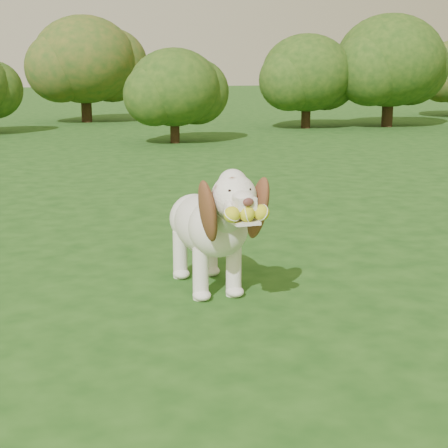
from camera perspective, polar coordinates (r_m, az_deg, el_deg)
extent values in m
plane|color=#184112|center=(3.32, -9.18, -7.81)|extent=(80.00, 80.00, 0.00)
ellipsoid|color=white|center=(3.68, -1.58, -0.06)|extent=(0.33, 0.60, 0.31)
ellipsoid|color=white|center=(3.46, -0.48, -0.27)|extent=(0.32, 0.32, 0.31)
ellipsoid|color=white|center=(3.87, -2.49, 0.46)|extent=(0.29, 0.29, 0.28)
cylinder|color=white|center=(3.33, 0.15, 0.65)|extent=(0.17, 0.25, 0.24)
sphere|color=white|center=(3.20, 0.83, 2.28)|extent=(0.22, 0.22, 0.22)
sphere|color=white|center=(3.21, 0.73, 3.36)|extent=(0.15, 0.15, 0.14)
cube|color=white|center=(3.09, 1.59, 1.80)|extent=(0.09, 0.13, 0.06)
ellipsoid|color=#592D28|center=(3.03, 2.03, 1.82)|extent=(0.05, 0.03, 0.04)
cube|color=white|center=(3.10, 1.66, 0.21)|extent=(0.12, 0.14, 0.01)
ellipsoid|color=brown|center=(3.18, -1.36, 1.06)|extent=(0.13, 0.21, 0.33)
ellipsoid|color=brown|center=(3.27, 2.85, 1.35)|extent=(0.12, 0.20, 0.33)
cylinder|color=white|center=(3.98, -3.01, 1.34)|extent=(0.06, 0.15, 0.12)
cylinder|color=white|center=(3.51, -1.96, -4.17)|extent=(0.08, 0.08, 0.27)
cylinder|color=white|center=(3.57, 0.81, -3.90)|extent=(0.08, 0.08, 0.27)
cylinder|color=white|center=(3.88, -3.66, -2.54)|extent=(0.08, 0.08, 0.27)
cylinder|color=white|center=(3.93, -1.13, -2.32)|extent=(0.08, 0.08, 0.27)
sphere|color=gold|center=(3.03, 0.66, 0.78)|extent=(0.08, 0.08, 0.07)
sphere|color=gold|center=(3.05, 1.90, 0.87)|extent=(0.08, 0.08, 0.07)
sphere|color=gold|center=(3.08, 3.12, 0.96)|extent=(0.08, 0.08, 0.07)
cylinder|color=#382314|center=(10.87, -4.11, 7.96)|extent=(0.15, 0.15, 0.47)
ellipsoid|color=#1E4013|center=(10.83, -4.16, 11.27)|extent=(1.41, 1.41, 1.20)
cylinder|color=#382314|center=(13.62, 6.82, 9.13)|extent=(0.18, 0.18, 0.58)
ellipsoid|color=#1E4013|center=(13.59, 6.91, 12.37)|extent=(1.74, 1.74, 1.48)
cylinder|color=#382314|center=(15.30, -11.37, 9.64)|extent=(0.23, 0.23, 0.72)
ellipsoid|color=#1E4013|center=(15.28, -11.53, 13.26)|extent=(2.17, 2.17, 1.85)
cylinder|color=#382314|center=(14.23, 13.44, 9.28)|extent=(0.22, 0.22, 0.71)
ellipsoid|color=#1E4013|center=(14.21, 13.64, 13.07)|extent=(2.12, 2.12, 1.80)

